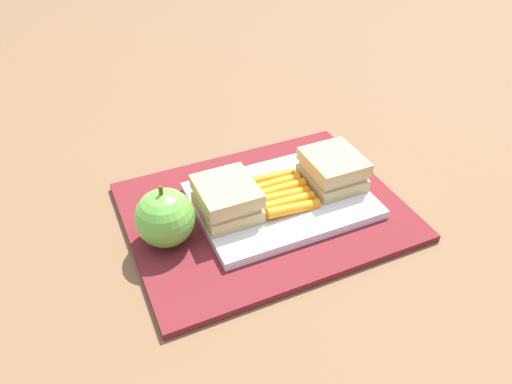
{
  "coord_description": "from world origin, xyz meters",
  "views": [
    {
      "loc": [
        0.22,
        0.45,
        0.43
      ],
      "look_at": [
        0.01,
        0.0,
        0.04
      ],
      "focal_mm": 34.04,
      "sensor_mm": 36.0,
      "label": 1
    }
  ],
  "objects_px": {
    "food_tray": "(281,200)",
    "carrot_sticks_bundle": "(281,193)",
    "apple": "(165,218)",
    "sandwich_half_right": "(227,199)",
    "sandwich_half_left": "(333,170)"
  },
  "relations": [
    {
      "from": "carrot_sticks_bundle",
      "to": "apple",
      "type": "distance_m",
      "value": 0.16
    },
    {
      "from": "carrot_sticks_bundle",
      "to": "sandwich_half_right",
      "type": "bearing_deg",
      "value": 0.05
    },
    {
      "from": "sandwich_half_right",
      "to": "apple",
      "type": "height_order",
      "value": "apple"
    },
    {
      "from": "carrot_sticks_bundle",
      "to": "apple",
      "type": "height_order",
      "value": "apple"
    },
    {
      "from": "sandwich_half_left",
      "to": "sandwich_half_right",
      "type": "distance_m",
      "value": 0.16
    },
    {
      "from": "carrot_sticks_bundle",
      "to": "food_tray",
      "type": "bearing_deg",
      "value": 174.77
    },
    {
      "from": "sandwich_half_right",
      "to": "carrot_sticks_bundle",
      "type": "distance_m",
      "value": 0.08
    },
    {
      "from": "food_tray",
      "to": "sandwich_half_left",
      "type": "relative_size",
      "value": 2.88
    },
    {
      "from": "carrot_sticks_bundle",
      "to": "apple",
      "type": "xyz_separation_m",
      "value": [
        0.16,
        0.01,
        0.02
      ]
    },
    {
      "from": "food_tray",
      "to": "carrot_sticks_bundle",
      "type": "bearing_deg",
      "value": -5.23
    },
    {
      "from": "sandwich_half_right",
      "to": "apple",
      "type": "bearing_deg",
      "value": 4.18
    },
    {
      "from": "sandwich_half_left",
      "to": "carrot_sticks_bundle",
      "type": "distance_m",
      "value": 0.08
    },
    {
      "from": "food_tray",
      "to": "apple",
      "type": "bearing_deg",
      "value": 2.15
    },
    {
      "from": "food_tray",
      "to": "sandwich_half_right",
      "type": "xyz_separation_m",
      "value": [
        0.08,
        0.0,
        0.03
      ]
    },
    {
      "from": "food_tray",
      "to": "sandwich_half_left",
      "type": "bearing_deg",
      "value": 180.0
    }
  ]
}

